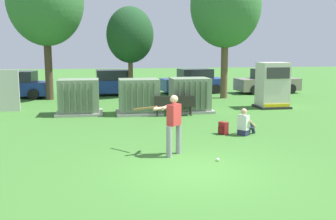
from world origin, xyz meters
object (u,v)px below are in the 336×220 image
(backpack, at_px, (223,128))
(parked_car_leftmost, at_px, (16,86))
(sports_ball, at_px, (218,159))
(parked_car_left_of_center, at_px, (111,83))
(park_bench, at_px, (174,104))
(parked_car_rightmost, at_px, (268,82))
(batter, at_px, (172,122))
(parked_car_right_of_center, at_px, (193,82))
(generator_enclosure, at_px, (272,85))
(transformer_mid_east, at_px, (190,95))
(seated_spectator, at_px, (245,124))
(transformer_mid_west, at_px, (139,97))
(transformer_west, at_px, (79,97))

(backpack, bearing_deg, parked_car_leftmost, 128.38)
(sports_ball, distance_m, parked_car_left_of_center, 15.72)
(park_bench, distance_m, parked_car_rightmost, 11.07)
(parked_car_left_of_center, bearing_deg, sports_ball, -81.14)
(batter, xyz_separation_m, parked_car_right_of_center, (4.17, 14.91, -0.22))
(generator_enclosure, bearing_deg, parked_car_right_of_center, 109.27)
(park_bench, bearing_deg, parked_car_leftmost, 136.68)
(transformer_mid_east, xyz_separation_m, park_bench, (-0.95, -1.03, -0.25))
(transformer_mid_east, bearing_deg, parked_car_rightmost, 44.16)
(batter, xyz_separation_m, sports_ball, (1.11, -0.83, -0.93))
(park_bench, relative_size, parked_car_rightmost, 0.42)
(seated_spectator, distance_m, backpack, 0.78)
(backpack, bearing_deg, generator_enclosure, 51.87)
(transformer_mid_west, xyz_separation_m, parked_car_left_of_center, (-1.05, 7.50, -0.04))
(generator_enclosure, distance_m, parked_car_rightmost, 6.69)
(park_bench, relative_size, backpack, 4.13)
(park_bench, bearing_deg, backpack, -75.36)
(transformer_mid_east, bearing_deg, parked_car_left_of_center, 115.55)
(park_bench, distance_m, seated_spectator, 4.56)
(park_bench, bearing_deg, transformer_mid_east, 47.18)
(transformer_west, height_order, transformer_mid_west, same)
(backpack, xyz_separation_m, parked_car_rightmost, (6.85, 11.73, 0.54))
(seated_spectator, bearing_deg, transformer_west, 137.90)
(backpack, bearing_deg, transformer_west, 135.53)
(generator_enclosure, relative_size, backpack, 5.23)
(generator_enclosure, relative_size, parked_car_right_of_center, 0.53)
(transformer_west, distance_m, transformer_mid_east, 5.17)
(transformer_mid_east, xyz_separation_m, batter, (-2.19, -7.36, 0.19))
(sports_ball, xyz_separation_m, seated_spectator, (1.89, 2.95, 0.33))
(batter, bearing_deg, sports_ball, -36.72)
(seated_spectator, relative_size, parked_car_rightmost, 0.22)
(batter, distance_m, backpack, 3.37)
(transformer_mid_west, bearing_deg, sports_ball, -80.32)
(transformer_west, xyz_separation_m, parked_car_right_of_center, (7.15, 7.38, -0.04))
(sports_ball, relative_size, parked_car_right_of_center, 0.02)
(parked_car_leftmost, relative_size, parked_car_rightmost, 1.01)
(transformer_west, height_order, seated_spectator, transformer_west)
(parked_car_leftmost, bearing_deg, park_bench, -43.32)
(backpack, bearing_deg, seated_spectator, -18.40)
(parked_car_left_of_center, bearing_deg, parked_car_leftmost, -174.97)
(transformer_west, distance_m, park_bench, 4.39)
(parked_car_left_of_center, bearing_deg, backpack, -73.77)
(parked_car_right_of_center, distance_m, parked_car_rightmost, 5.02)
(backpack, height_order, parked_car_left_of_center, parked_car_left_of_center)
(sports_ball, distance_m, parked_car_rightmost, 16.96)
(transformer_west, xyz_separation_m, batter, (2.98, -7.52, 0.19))
(sports_ball, height_order, seated_spectator, seated_spectator)
(park_bench, bearing_deg, batter, -101.06)
(parked_car_leftmost, bearing_deg, generator_enclosure, -24.61)
(transformer_mid_east, relative_size, parked_car_right_of_center, 0.48)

